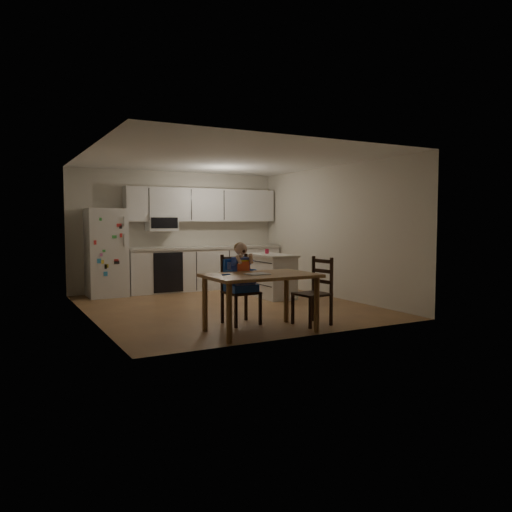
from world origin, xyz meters
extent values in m
cube|color=brown|center=(0.00, 0.00, -0.01)|extent=(4.50, 5.00, 0.01)
cube|color=beige|center=(0.00, 2.50, 1.25)|extent=(4.50, 0.02, 2.50)
cube|color=beige|center=(-2.25, 0.00, 1.25)|extent=(0.02, 5.00, 2.50)
cube|color=beige|center=(2.25, 0.00, 1.25)|extent=(0.02, 5.00, 2.50)
cube|color=white|center=(0.00, 0.00, 2.50)|extent=(4.50, 5.00, 0.01)
cube|color=silver|center=(-1.55, 2.15, 0.85)|extent=(0.72, 0.70, 1.70)
cube|color=silver|center=(0.53, 2.20, 0.43)|extent=(3.34, 0.60, 0.86)
cube|color=beige|center=(0.53, 2.19, 0.89)|extent=(3.37, 0.62, 0.05)
cube|color=black|center=(-0.39, 1.89, 0.43)|extent=(0.60, 0.02, 0.80)
cube|color=silver|center=(0.53, 2.33, 1.80)|extent=(3.34, 0.34, 0.70)
cube|color=silver|center=(-0.39, 2.30, 1.42)|extent=(0.60, 0.38, 0.33)
cube|color=silver|center=(1.20, 0.53, 0.39)|extent=(0.53, 1.07, 0.78)
cube|color=beige|center=(1.20, 0.53, 0.80)|extent=(0.59, 1.12, 0.04)
cylinder|color=#B71937|center=(1.20, 0.70, 0.87)|extent=(0.07, 0.07, 0.09)
cube|color=olive|center=(-0.43, -2.00, 0.74)|extent=(1.43, 0.92, 0.04)
cylinder|color=olive|center=(-1.06, -2.38, 0.36)|extent=(0.07, 0.07, 0.72)
cylinder|color=olive|center=(-1.06, -1.62, 0.36)|extent=(0.07, 0.07, 0.72)
cylinder|color=olive|center=(0.20, -2.38, 0.36)|extent=(0.07, 0.07, 0.72)
cylinder|color=olive|center=(0.20, -1.62, 0.36)|extent=(0.07, 0.07, 0.72)
cube|color=silver|center=(-0.48, -2.00, 0.77)|extent=(0.28, 0.25, 0.01)
cylinder|color=blue|center=(-0.89, -1.90, 0.77)|extent=(0.12, 0.06, 0.02)
cube|color=black|center=(-0.43, -1.43, 0.45)|extent=(0.46, 0.46, 0.03)
cube|color=black|center=(-0.61, -1.64, 0.22)|extent=(0.04, 0.04, 0.43)
cube|color=black|center=(-0.64, -1.24, 0.22)|extent=(0.04, 0.04, 0.43)
cube|color=black|center=(-0.22, -1.61, 0.22)|extent=(0.04, 0.04, 0.43)
cube|color=black|center=(-0.24, -1.22, 0.22)|extent=(0.04, 0.04, 0.43)
cube|color=black|center=(-0.44, -1.23, 0.72)|extent=(0.44, 0.06, 0.52)
cube|color=blue|center=(-0.43, -1.43, 0.52)|extent=(0.41, 0.38, 0.10)
cube|color=blue|center=(-0.44, -1.28, 0.74)|extent=(0.40, 0.09, 0.35)
cube|color=#5D76E9|center=(-0.43, -1.45, 0.58)|extent=(0.32, 0.28, 0.02)
cube|color=#3144B1|center=(-0.43, -1.42, 0.81)|extent=(0.24, 0.16, 0.27)
cube|color=#EF512E|center=(-0.42, -1.49, 0.80)|extent=(0.20, 0.02, 0.21)
sphere|color=beige|center=(-0.43, -1.43, 1.06)|extent=(0.19, 0.19, 0.18)
ellipsoid|color=olive|center=(-0.43, -1.43, 1.08)|extent=(0.19, 0.17, 0.15)
cube|color=black|center=(0.42, -1.95, 0.43)|extent=(0.46, 0.46, 0.03)
cube|color=black|center=(0.21, -1.78, 0.21)|extent=(0.04, 0.04, 0.42)
cube|color=black|center=(0.59, -1.74, 0.21)|extent=(0.04, 0.04, 0.42)
cube|color=black|center=(0.25, -2.16, 0.21)|extent=(0.04, 0.04, 0.42)
cube|color=black|center=(0.63, -2.12, 0.21)|extent=(0.04, 0.04, 0.42)
cube|color=black|center=(0.61, -1.93, 0.70)|extent=(0.08, 0.42, 0.50)
camera|label=1|loc=(-3.55, -7.68, 1.45)|focal=35.00mm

